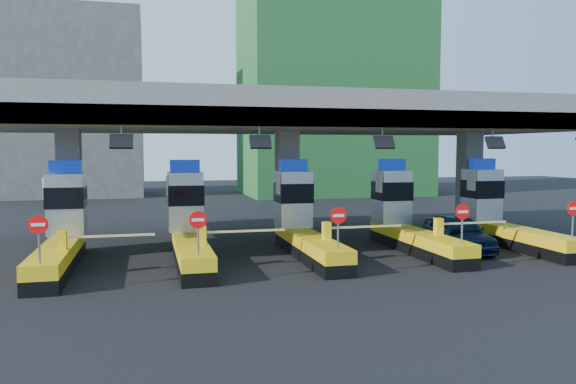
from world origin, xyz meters
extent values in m
plane|color=black|center=(0.00, 0.00, 0.00)|extent=(120.00, 120.00, 0.00)
cube|color=slate|center=(0.00, 3.00, 6.25)|extent=(28.00, 12.00, 1.50)
cube|color=#4C4C49|center=(0.00, -2.70, 5.85)|extent=(28.00, 0.60, 0.70)
cube|color=slate|center=(-10.00, 3.00, 2.75)|extent=(1.00, 1.00, 5.50)
cube|color=slate|center=(0.00, 3.00, 2.75)|extent=(1.00, 1.00, 5.50)
cube|color=slate|center=(10.00, 3.00, 2.75)|extent=(1.00, 1.00, 5.50)
cylinder|color=slate|center=(-7.50, -2.70, 5.25)|extent=(0.06, 0.06, 0.50)
cube|color=black|center=(-7.50, -2.90, 4.90)|extent=(0.80, 0.38, 0.54)
cylinder|color=slate|center=(-2.50, -2.70, 5.25)|extent=(0.06, 0.06, 0.50)
cube|color=black|center=(-2.50, -2.90, 4.90)|extent=(0.80, 0.38, 0.54)
cylinder|color=slate|center=(2.50, -2.70, 5.25)|extent=(0.06, 0.06, 0.50)
cube|color=black|center=(2.50, -2.90, 4.90)|extent=(0.80, 0.38, 0.54)
cylinder|color=slate|center=(7.50, -2.70, 5.25)|extent=(0.06, 0.06, 0.50)
cube|color=black|center=(7.50, -2.90, 4.90)|extent=(0.80, 0.38, 0.54)
cube|color=black|center=(-10.00, -1.00, 0.25)|extent=(1.20, 8.00, 0.50)
cube|color=#E5B70C|center=(-10.00, -1.00, 0.75)|extent=(1.20, 8.00, 0.50)
cube|color=#9EA3A8|center=(-10.00, 1.80, 2.30)|extent=(1.50, 1.50, 2.60)
cube|color=black|center=(-10.00, 1.78, 2.60)|extent=(1.56, 1.56, 0.90)
cube|color=#0C2DBF|center=(-10.00, 1.80, 3.88)|extent=(1.30, 0.35, 0.55)
cube|color=white|center=(-10.80, 1.50, 3.00)|extent=(0.06, 0.70, 0.90)
cylinder|color=slate|center=(-10.00, -4.60, 1.65)|extent=(0.07, 0.07, 1.30)
cylinder|color=red|center=(-10.00, -4.63, 2.25)|extent=(0.60, 0.04, 0.60)
cube|color=white|center=(-10.00, -4.65, 2.25)|extent=(0.42, 0.02, 0.10)
cube|color=#E5B70C|center=(-9.65, -2.20, 1.35)|extent=(0.30, 0.35, 0.70)
cube|color=white|center=(-8.00, -2.20, 1.45)|extent=(3.20, 0.08, 0.08)
cube|color=black|center=(-5.00, -1.00, 0.25)|extent=(1.20, 8.00, 0.50)
cube|color=#E5B70C|center=(-5.00, -1.00, 0.75)|extent=(1.20, 8.00, 0.50)
cube|color=#9EA3A8|center=(-5.00, 1.80, 2.30)|extent=(1.50, 1.50, 2.60)
cube|color=black|center=(-5.00, 1.78, 2.60)|extent=(1.56, 1.56, 0.90)
cube|color=#0C2DBF|center=(-5.00, 1.80, 3.88)|extent=(1.30, 0.35, 0.55)
cube|color=white|center=(-5.80, 1.50, 3.00)|extent=(0.06, 0.70, 0.90)
cylinder|color=slate|center=(-5.00, -4.60, 1.65)|extent=(0.07, 0.07, 1.30)
cylinder|color=red|center=(-5.00, -4.63, 2.25)|extent=(0.60, 0.04, 0.60)
cube|color=white|center=(-5.00, -4.65, 2.25)|extent=(0.42, 0.02, 0.10)
cube|color=#E5B70C|center=(-4.65, -2.20, 1.35)|extent=(0.30, 0.35, 0.70)
cube|color=white|center=(-3.00, -2.20, 1.45)|extent=(3.20, 0.08, 0.08)
cube|color=black|center=(0.00, -1.00, 0.25)|extent=(1.20, 8.00, 0.50)
cube|color=#E5B70C|center=(0.00, -1.00, 0.75)|extent=(1.20, 8.00, 0.50)
cube|color=#9EA3A8|center=(0.00, 1.80, 2.30)|extent=(1.50, 1.50, 2.60)
cube|color=black|center=(0.00, 1.78, 2.60)|extent=(1.56, 1.56, 0.90)
cube|color=#0C2DBF|center=(0.00, 1.80, 3.88)|extent=(1.30, 0.35, 0.55)
cube|color=white|center=(-0.80, 1.50, 3.00)|extent=(0.06, 0.70, 0.90)
cylinder|color=slate|center=(0.00, -4.60, 1.65)|extent=(0.07, 0.07, 1.30)
cylinder|color=red|center=(0.00, -4.63, 2.25)|extent=(0.60, 0.04, 0.60)
cube|color=white|center=(0.00, -4.65, 2.25)|extent=(0.42, 0.02, 0.10)
cube|color=#E5B70C|center=(0.35, -2.20, 1.35)|extent=(0.30, 0.35, 0.70)
cube|color=white|center=(2.00, -2.20, 1.45)|extent=(3.20, 0.08, 0.08)
cube|color=black|center=(5.00, -1.00, 0.25)|extent=(1.20, 8.00, 0.50)
cube|color=#E5B70C|center=(5.00, -1.00, 0.75)|extent=(1.20, 8.00, 0.50)
cube|color=#9EA3A8|center=(5.00, 1.80, 2.30)|extent=(1.50, 1.50, 2.60)
cube|color=black|center=(5.00, 1.78, 2.60)|extent=(1.56, 1.56, 0.90)
cube|color=#0C2DBF|center=(5.00, 1.80, 3.88)|extent=(1.30, 0.35, 0.55)
cube|color=white|center=(4.20, 1.50, 3.00)|extent=(0.06, 0.70, 0.90)
cylinder|color=slate|center=(5.00, -4.60, 1.65)|extent=(0.07, 0.07, 1.30)
cylinder|color=red|center=(5.00, -4.63, 2.25)|extent=(0.60, 0.04, 0.60)
cube|color=white|center=(5.00, -4.65, 2.25)|extent=(0.42, 0.02, 0.10)
cube|color=#E5B70C|center=(5.35, -2.20, 1.35)|extent=(0.30, 0.35, 0.70)
cube|color=white|center=(7.00, -2.20, 1.45)|extent=(3.20, 0.08, 0.08)
cube|color=black|center=(10.00, -1.00, 0.25)|extent=(1.20, 8.00, 0.50)
cube|color=#E5B70C|center=(10.00, -1.00, 0.75)|extent=(1.20, 8.00, 0.50)
cube|color=#9EA3A8|center=(10.00, 1.80, 2.30)|extent=(1.50, 1.50, 2.60)
cube|color=black|center=(10.00, 1.78, 2.60)|extent=(1.56, 1.56, 0.90)
cube|color=#0C2DBF|center=(10.00, 1.80, 3.88)|extent=(1.30, 0.35, 0.55)
cube|color=white|center=(9.20, 1.50, 3.00)|extent=(0.06, 0.70, 0.90)
cylinder|color=slate|center=(10.00, -4.60, 1.65)|extent=(0.07, 0.07, 1.30)
cylinder|color=red|center=(10.00, -4.63, 2.25)|extent=(0.60, 0.04, 0.60)
cube|color=white|center=(10.00, -4.65, 2.25)|extent=(0.42, 0.02, 0.10)
cube|color=#E5B70C|center=(10.35, -2.20, 1.35)|extent=(0.30, 0.35, 0.70)
cube|color=white|center=(12.00, -2.20, 1.45)|extent=(3.20, 0.08, 0.08)
cube|color=#1E5926|center=(12.00, 32.00, 14.00)|extent=(18.00, 12.00, 28.00)
cube|color=#4C4C49|center=(-14.00, 36.00, 9.00)|extent=(14.00, 10.00, 18.00)
imported|color=black|center=(7.03, -0.93, 0.83)|extent=(2.57, 5.08, 1.66)
camera|label=1|loc=(-6.63, -23.58, 4.63)|focal=35.00mm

